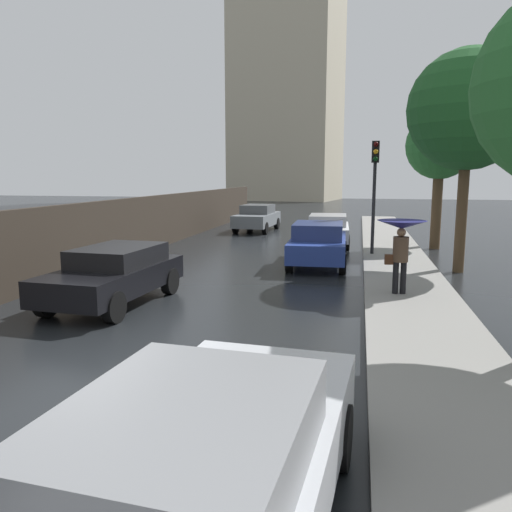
# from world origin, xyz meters

# --- Properties ---
(ground) EXTENTS (120.00, 120.00, 0.00)m
(ground) POSITION_xyz_m (0.00, 0.00, 0.00)
(ground) COLOR black
(sidewalk_strip) EXTENTS (2.20, 60.00, 0.14)m
(sidewalk_strip) POSITION_xyz_m (5.10, 0.00, 0.07)
(sidewalk_strip) COLOR gray
(sidewalk_strip) RESTS_ON ground
(car_grey_near_kerb) EXTENTS (1.96, 4.19, 1.40)m
(car_grey_near_kerb) POSITION_xyz_m (-1.52, 20.49, 0.72)
(car_grey_near_kerb) COLOR slate
(car_grey_near_kerb) RESTS_ON ground
(car_blue_mid_road) EXTENTS (1.93, 4.29, 1.43)m
(car_blue_mid_road) POSITION_xyz_m (2.53, 10.69, 0.74)
(car_blue_mid_road) COLOR navy
(car_blue_mid_road) RESTS_ON ground
(car_silver_far_ahead) EXTENTS (2.19, 4.70, 1.43)m
(car_silver_far_ahead) POSITION_xyz_m (2.72, -2.45, 0.75)
(car_silver_far_ahead) COLOR #B2B5BA
(car_silver_far_ahead) RESTS_ON ground
(car_black_behind_camera) EXTENTS (2.04, 4.07, 1.31)m
(car_black_behind_camera) POSITION_xyz_m (-1.67, 4.71, 0.71)
(car_black_behind_camera) COLOR black
(car_black_behind_camera) RESTS_ON ground
(car_white_far_lane) EXTENTS (1.92, 3.87, 1.30)m
(car_white_far_lane) POSITION_xyz_m (2.52, 15.62, 0.69)
(car_white_far_lane) COLOR silver
(car_white_far_lane) RESTS_ON ground
(pedestrian_with_umbrella_near) EXTENTS (1.14, 1.14, 1.76)m
(pedestrian_with_umbrella_near) POSITION_xyz_m (4.80, 6.48, 1.56)
(pedestrian_with_umbrella_near) COLOR black
(pedestrian_with_umbrella_near) RESTS_ON sidewalk_strip
(traffic_light) EXTENTS (0.26, 0.39, 4.00)m
(traffic_light) POSITION_xyz_m (4.31, 12.72, 2.93)
(traffic_light) COLOR black
(traffic_light) RESTS_ON sidewalk_strip
(street_tree_mid) EXTENTS (3.53, 3.53, 6.61)m
(street_tree_mid) POSITION_xyz_m (6.85, 10.42, 4.82)
(street_tree_mid) COLOR #4C3823
(street_tree_mid) RESTS_ON ground
(street_tree_far) EXTENTS (2.65, 2.65, 5.44)m
(street_tree_far) POSITION_xyz_m (6.84, 15.49, 4.05)
(street_tree_far) COLOR #4C3823
(street_tree_far) RESTS_ON ground
(distant_tower) EXTENTS (13.33, 11.29, 35.60)m
(distant_tower) POSITION_xyz_m (-5.06, 55.62, 14.83)
(distant_tower) COLOR #B2A88E
(distant_tower) RESTS_ON ground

